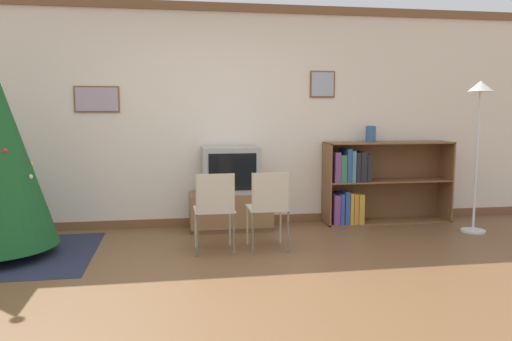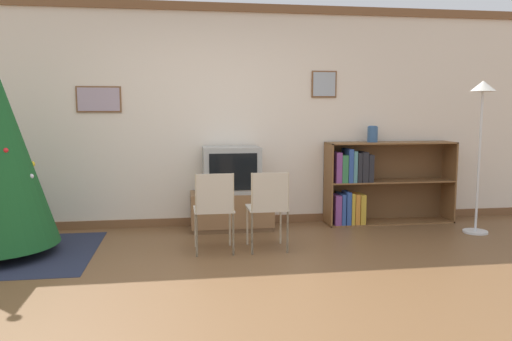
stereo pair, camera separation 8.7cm
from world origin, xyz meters
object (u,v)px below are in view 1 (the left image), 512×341
at_px(tv_console, 231,211).
at_px(standing_lamp, 479,117).
at_px(folding_chair_left, 215,207).
at_px(television, 230,170).
at_px(vase, 371,134).
at_px(folding_chair_right, 269,205).
at_px(bookshelf, 366,183).

xyz_separation_m(tv_console, standing_lamp, (2.81, -0.61, 1.13)).
relative_size(tv_console, folding_chair_left, 1.19).
bearing_deg(folding_chair_left, tv_console, 74.68).
xyz_separation_m(television, standing_lamp, (2.81, -0.60, 0.63)).
relative_size(folding_chair_left, vase, 4.02).
distance_m(television, folding_chair_left, 1.06).
relative_size(folding_chair_right, vase, 4.02).
bearing_deg(standing_lamp, tv_console, 167.79).
distance_m(folding_chair_right, standing_lamp, 2.71).
bearing_deg(standing_lamp, folding_chair_left, -172.76).
relative_size(tv_console, folding_chair_right, 1.19).
height_order(vase, standing_lamp, standing_lamp).
height_order(television, vase, vase).
bearing_deg(tv_console, vase, 3.02).
bearing_deg(standing_lamp, television, 167.84).
bearing_deg(television, standing_lamp, -12.16).
distance_m(tv_console, folding_chair_right, 1.06).
bearing_deg(standing_lamp, bookshelf, 148.04).
relative_size(television, standing_lamp, 0.38).
bearing_deg(vase, bookshelf, -150.44).
xyz_separation_m(tv_console, vase, (1.79, 0.09, 0.91)).
bearing_deg(folding_chair_right, folding_chair_left, 180.00).
relative_size(vase, standing_lamp, 0.12).
bearing_deg(television, tv_console, 90.00).
bearing_deg(television, folding_chair_right, -74.64).
distance_m(folding_chair_left, bookshelf, 2.27).
bearing_deg(folding_chair_left, bookshelf, 27.87).
bearing_deg(folding_chair_right, standing_lamp, 8.78).
distance_m(folding_chair_left, vase, 2.43).
bearing_deg(standing_lamp, folding_chair_right, -171.22).
relative_size(folding_chair_right, standing_lamp, 0.47).
xyz_separation_m(bookshelf, vase, (0.06, 0.03, 0.62)).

